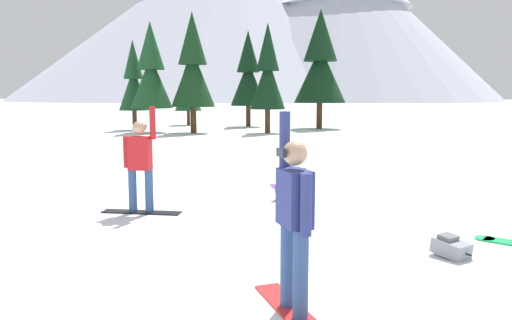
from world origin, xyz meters
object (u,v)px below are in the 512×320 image
object	(u,v)px
pine_tree_short	(151,72)
snowboarder_foreground	(294,221)
pine_tree_tall	(268,74)
snowboarder_midground	(140,163)
backpack_grey	(451,247)
pine_tree_young	(320,64)
pine_tree_slender	(193,67)
pine_tree_twin	(133,81)
snowboarder_background	(289,182)
pine_tree_broad	(248,75)
pine_tree_leaning	(188,89)

from	to	relation	value
pine_tree_short	snowboarder_foreground	bearing A→B (deg)	-55.65
pine_tree_tall	pine_tree_short	world-z (taller)	pine_tree_short
snowboarder_midground	backpack_grey	distance (m)	5.47
backpack_grey	pine_tree_young	xyz separation A→B (m)	(-7.60, 26.05, 4.17)
pine_tree_short	pine_tree_slender	bearing A→B (deg)	7.58
snowboarder_foreground	pine_tree_twin	distance (m)	28.82
snowboarder_midground	pine_tree_young	size ratio (longest dim) A/B	0.25
snowboarder_background	backpack_grey	distance (m)	4.50
snowboarder_foreground	pine_tree_broad	bearing A→B (deg)	111.41
pine_tree_tall	pine_tree_young	xyz separation A→B (m)	(1.98, 5.06, 0.81)
backpack_grey	snowboarder_background	bearing A→B (deg)	134.88
snowboarder_background	pine_tree_leaning	xyz separation A→B (m)	(-14.77, 23.85, 2.36)
pine_tree_slender	pine_tree_broad	bearing A→B (deg)	83.51
pine_tree_broad	pine_tree_twin	bearing A→B (deg)	-133.35
snowboarder_foreground	snowboarder_background	distance (m)	5.91
pine_tree_broad	snowboarder_midground	bearing A→B (deg)	-73.64
snowboarder_background	pine_tree_slender	size ratio (longest dim) A/B	0.25
snowboarder_background	pine_tree_broad	bearing A→B (deg)	112.59
snowboarder_background	pine_tree_broad	size ratio (longest dim) A/B	0.26
pine_tree_leaning	pine_tree_slender	size ratio (longest dim) A/B	0.70
snowboarder_foreground	pine_tree_short	world-z (taller)	pine_tree_short
backpack_grey	pine_tree_short	size ratio (longest dim) A/B	0.08
snowboarder_foreground	pine_tree_short	xyz separation A→B (m)	(-14.81, 21.67, 2.65)
snowboarder_midground	snowboarder_background	bearing A→B (deg)	47.61
backpack_grey	pine_tree_slender	world-z (taller)	pine_tree_slender
pine_tree_slender	pine_tree_twin	world-z (taller)	pine_tree_slender
snowboarder_background	pine_tree_twin	size ratio (longest dim) A/B	0.30
snowboarder_foreground	backpack_grey	distance (m)	3.00
pine_tree_slender	pine_tree_twin	distance (m)	4.99
snowboarder_midground	pine_tree_twin	size ratio (longest dim) A/B	0.34
pine_tree_short	pine_tree_tall	bearing A→B (deg)	14.68
pine_tree_broad	snowboarder_background	bearing A→B (deg)	-67.41
pine_tree_young	pine_tree_short	bearing A→B (deg)	-141.95
pine_tree_slender	pine_tree_young	bearing A→B (deg)	46.59
snowboarder_background	pine_tree_young	xyz separation A→B (m)	(-4.43, 22.86, 3.97)
snowboarder_midground	pine_tree_short	xyz separation A→B (m)	(-10.98, 18.41, 2.66)
snowboarder_background	backpack_grey	size ratio (longest dim) A/B	3.11
snowboarder_background	backpack_grey	world-z (taller)	snowboarder_background
pine_tree_slender	backpack_grey	bearing A→B (deg)	-54.92
snowboarder_foreground	snowboarder_midground	bearing A→B (deg)	139.60
pine_tree_twin	pine_tree_broad	size ratio (longest dim) A/B	0.85
snowboarder_midground	backpack_grey	size ratio (longest dim) A/B	3.54
pine_tree_slender	pine_tree_tall	bearing A→B (deg)	18.91
snowboarder_foreground	pine_tree_slender	bearing A→B (deg)	119.03
backpack_grey	pine_tree_leaning	bearing A→B (deg)	123.57
pine_tree_slender	pine_tree_twin	xyz separation A→B (m)	(-4.80, 1.14, -0.71)
snowboarder_midground	pine_tree_leaning	world-z (taller)	pine_tree_leaning
pine_tree_twin	pine_tree_slender	bearing A→B (deg)	-13.36
snowboarder_midground	snowboarder_background	xyz separation A→B (m)	(2.17, 2.38, -0.60)
snowboarder_foreground	pine_tree_broad	size ratio (longest dim) A/B	0.29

